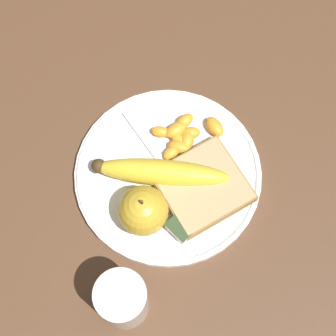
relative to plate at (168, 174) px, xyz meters
name	(u,v)px	position (x,y,z in m)	size (l,w,h in m)	color
ground_plane	(168,176)	(0.00, 0.00, -0.01)	(3.00, 3.00, 0.00)	brown
plate	(168,174)	(0.00, 0.00, 0.00)	(0.27, 0.27, 0.01)	white
juice_glass	(123,300)	(0.17, 0.09, 0.04)	(0.07, 0.07, 0.10)	silver
apple	(143,211)	(0.07, 0.02, 0.04)	(0.07, 0.07, 0.08)	gold
banana	(160,171)	(0.01, -0.01, 0.02)	(0.15, 0.17, 0.04)	yellow
bread_slice	(202,187)	(-0.02, 0.05, 0.02)	(0.14, 0.13, 0.02)	olive
fork	(167,168)	(0.00, -0.01, 0.01)	(0.05, 0.19, 0.00)	silver
jam_packet	(185,224)	(0.04, 0.07, 0.01)	(0.04, 0.04, 0.02)	white
orange_segment_0	(187,139)	(-0.05, -0.01, 0.01)	(0.04, 0.04, 0.02)	#F9A32D
orange_segment_1	(185,121)	(-0.07, -0.04, 0.01)	(0.03, 0.02, 0.02)	#F9A32D
orange_segment_2	(190,133)	(-0.06, -0.02, 0.01)	(0.04, 0.03, 0.02)	#F9A32D
orange_segment_3	(172,153)	(-0.02, -0.02, 0.01)	(0.03, 0.02, 0.02)	#F9A32D
orange_segment_4	(215,128)	(-0.10, 0.00, 0.01)	(0.03, 0.04, 0.02)	#F9A32D
orange_segment_5	(179,147)	(-0.04, -0.01, 0.01)	(0.03, 0.04, 0.02)	#F9A32D
orange_segment_6	(176,130)	(-0.05, -0.04, 0.01)	(0.04, 0.03, 0.02)	#F9A32D
orange_segment_7	(179,140)	(-0.05, -0.02, 0.01)	(0.02, 0.03, 0.02)	#F9A32D
orange_segment_8	(160,132)	(-0.04, -0.05, 0.01)	(0.03, 0.03, 0.02)	#F9A32D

